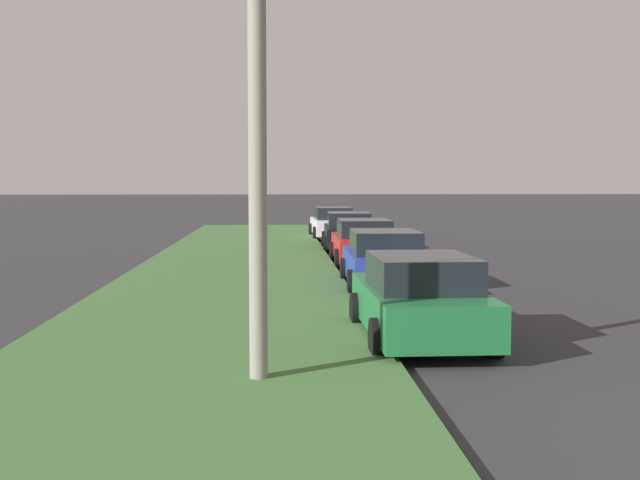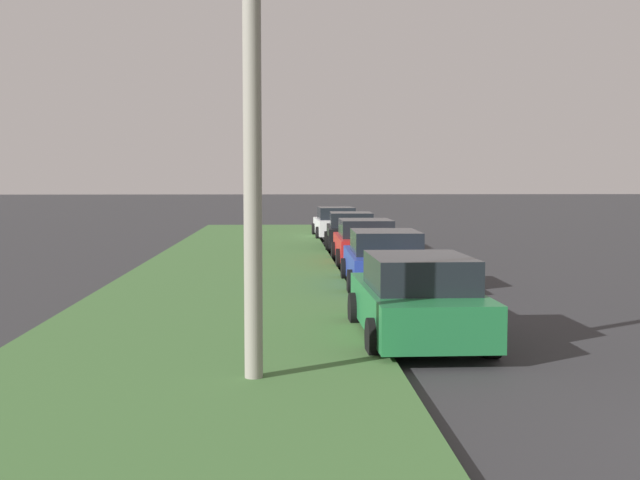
# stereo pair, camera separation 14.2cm
# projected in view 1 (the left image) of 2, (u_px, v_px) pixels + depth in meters

# --- Properties ---
(grass_median) EXTENTS (60.00, 6.00, 0.12)m
(grass_median) POSITION_uv_depth(u_px,v_px,m) (218.00, 307.00, 16.64)
(grass_median) COLOR #3D6633
(grass_median) RESTS_ON ground
(parked_car_green) EXTENTS (4.33, 2.07, 1.47)m
(parked_car_green) POSITION_uv_depth(u_px,v_px,m) (420.00, 299.00, 13.31)
(parked_car_green) COLOR #1E6B38
(parked_car_green) RESTS_ON ground
(parked_car_blue) EXTENTS (4.33, 2.08, 1.47)m
(parked_car_blue) POSITION_uv_depth(u_px,v_px,m) (384.00, 260.00, 19.80)
(parked_car_blue) COLOR #23389E
(parked_car_blue) RESTS_ON ground
(parked_car_red) EXTENTS (4.31, 2.05, 1.47)m
(parked_car_red) POSITION_uv_depth(u_px,v_px,m) (364.00, 243.00, 25.47)
(parked_car_red) COLOR red
(parked_car_red) RESTS_ON ground
(parked_car_black) EXTENTS (4.36, 2.14, 1.47)m
(parked_car_black) POSITION_uv_depth(u_px,v_px,m) (348.00, 231.00, 31.08)
(parked_car_black) COLOR black
(parked_car_black) RESTS_ON ground
(parked_car_white) EXTENTS (4.35, 2.11, 1.47)m
(parked_car_white) POSITION_uv_depth(u_px,v_px,m) (333.00, 223.00, 37.03)
(parked_car_white) COLOR silver
(parked_car_white) RESTS_ON ground
(streetlight) EXTENTS (0.74, 2.86, 7.50)m
(streetlight) POSITION_uv_depth(u_px,v_px,m) (284.00, 49.00, 10.20)
(streetlight) COLOR gray
(streetlight) RESTS_ON ground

